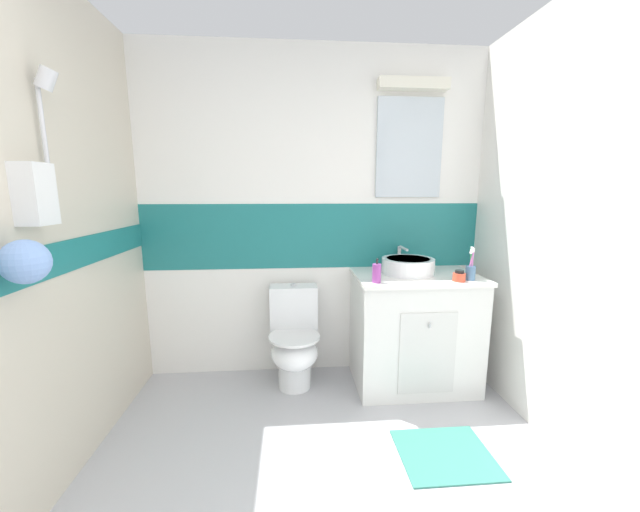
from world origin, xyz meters
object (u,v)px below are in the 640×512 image
object	(u,v)px
toothbrush_cup	(470,271)
hair_gel_jar	(459,276)
toilet	(294,341)
sink_basin	(408,265)
soap_dispenser	(377,273)

from	to	relation	value
toothbrush_cup	hair_gel_jar	size ratio (longest dim) A/B	2.73
toilet	hair_gel_jar	world-z (taller)	hair_gel_jar
hair_gel_jar	sink_basin	bearing A→B (deg)	135.38
sink_basin	toothbrush_cup	bearing A→B (deg)	-32.81
sink_basin	hair_gel_jar	world-z (taller)	sink_basin
sink_basin	hair_gel_jar	distance (m)	0.38
toilet	toothbrush_cup	bearing A→B (deg)	-11.09
soap_dispenser	hair_gel_jar	bearing A→B (deg)	-1.13
sink_basin	toilet	distance (m)	1.01
sink_basin	toothbrush_cup	xyz separation A→B (m)	(0.36, -0.23, 0.00)
toilet	hair_gel_jar	xyz separation A→B (m)	(1.11, -0.27, 0.53)
toilet	soap_dispenser	distance (m)	0.82
sink_basin	soap_dispenser	xyz separation A→B (m)	(-0.29, -0.25, 0.00)
sink_basin	soap_dispenser	distance (m)	0.39
soap_dispenser	toilet	bearing A→B (deg)	154.94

